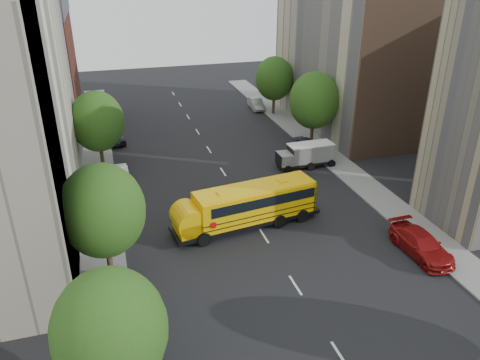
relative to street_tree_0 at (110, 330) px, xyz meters
name	(u,v)px	position (x,y,z in m)	size (l,w,h in m)	color
ground	(256,223)	(11.00, 14.00, -4.64)	(120.00, 120.00, 0.00)	black
sidewalk_left	(101,212)	(-0.50, 19.00, -4.58)	(3.00, 80.00, 0.12)	slate
sidewalk_right	(356,178)	(22.50, 19.00, -4.58)	(3.00, 80.00, 0.12)	slate
lane_markings	(223,172)	(11.00, 24.00, -4.64)	(0.15, 64.00, 0.01)	silver
building_left_redbrick	(29,76)	(-7.00, 42.00, 1.86)	(10.00, 15.00, 13.00)	maroon
building_right_far	(350,49)	(29.00, 34.00, 4.36)	(10.00, 22.00, 18.00)	#C1B596
building_right_sidewall	(406,69)	(29.00, 23.00, 4.36)	(10.10, 0.30, 18.00)	brown
street_tree_0	(110,330)	(0.00, 0.00, 0.00)	(4.80, 4.80, 7.41)	#38281C
street_tree_1	(103,211)	(0.00, 10.00, 0.31)	(5.12, 5.12, 7.90)	#38281C
street_tree_2	(97,122)	(0.00, 28.00, 0.19)	(4.99, 4.99, 7.71)	#38281C
street_tree_4	(314,101)	(22.00, 28.00, 0.43)	(5.25, 5.25, 8.10)	#38281C
street_tree_5	(274,79)	(22.00, 40.00, 0.06)	(4.86, 4.86, 7.51)	#38281C
school_bus	(245,205)	(10.09, 13.80, -2.82)	(11.83, 4.23, 3.27)	black
safari_truck	(306,155)	(19.10, 22.95, -3.40)	(5.53, 2.19, 2.34)	black
parked_car_0	(142,325)	(1.40, 4.27, -3.86)	(1.84, 4.57, 1.56)	silver
parked_car_1	(120,173)	(1.40, 24.82, -3.92)	(1.53, 4.39, 1.45)	white
parked_car_2	(114,137)	(1.40, 35.23, -3.99)	(2.15, 4.66, 1.30)	black
parked_car_3	(421,244)	(20.60, 6.77, -3.85)	(2.20, 5.42, 1.57)	maroon
parked_car_4	(307,147)	(20.60, 26.00, -3.85)	(1.86, 4.63, 1.58)	#333054
parked_car_5	(256,104)	(20.60, 42.96, -3.92)	(1.53, 4.39, 1.45)	#A4A6A1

